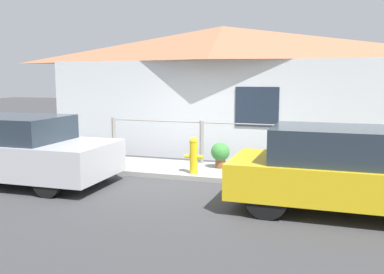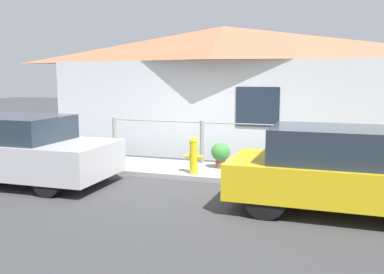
{
  "view_description": "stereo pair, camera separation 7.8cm",
  "coord_description": "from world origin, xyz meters",
  "px_view_note": "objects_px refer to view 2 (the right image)",
  "views": [
    {
      "loc": [
        3.01,
        -8.4,
        2.19
      ],
      "look_at": [
        0.13,
        0.3,
        0.9
      ],
      "focal_mm": 40.0,
      "sensor_mm": 36.0,
      "label": 1
    },
    {
      "loc": [
        3.09,
        -8.37,
        2.19
      ],
      "look_at": [
        0.13,
        0.3,
        0.9
      ],
      "focal_mm": 40.0,
      "sensor_mm": 36.0,
      "label": 2
    }
  ],
  "objects_px": {
    "car_right": "(340,171)",
    "fire_hydrant": "(194,154)",
    "car_left": "(18,150)",
    "potted_plant_near_hydrant": "(221,153)"
  },
  "relations": [
    {
      "from": "car_left",
      "to": "car_right",
      "type": "relative_size",
      "value": 1.1
    },
    {
      "from": "car_right",
      "to": "fire_hydrant",
      "type": "bearing_deg",
      "value": 153.69
    },
    {
      "from": "fire_hydrant",
      "to": "potted_plant_near_hydrant",
      "type": "relative_size",
      "value": 1.37
    },
    {
      "from": "car_right",
      "to": "potted_plant_near_hydrant",
      "type": "bearing_deg",
      "value": 139.32
    },
    {
      "from": "car_left",
      "to": "potted_plant_near_hydrant",
      "type": "bearing_deg",
      "value": 29.97
    },
    {
      "from": "car_right",
      "to": "fire_hydrant",
      "type": "relative_size",
      "value": 4.51
    },
    {
      "from": "car_left",
      "to": "fire_hydrant",
      "type": "relative_size",
      "value": 4.97
    },
    {
      "from": "car_left",
      "to": "fire_hydrant",
      "type": "bearing_deg",
      "value": 23.09
    },
    {
      "from": "car_left",
      "to": "potted_plant_near_hydrant",
      "type": "relative_size",
      "value": 6.79
    },
    {
      "from": "potted_plant_near_hydrant",
      "to": "car_right",
      "type": "bearing_deg",
      "value": -41.04
    }
  ]
}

